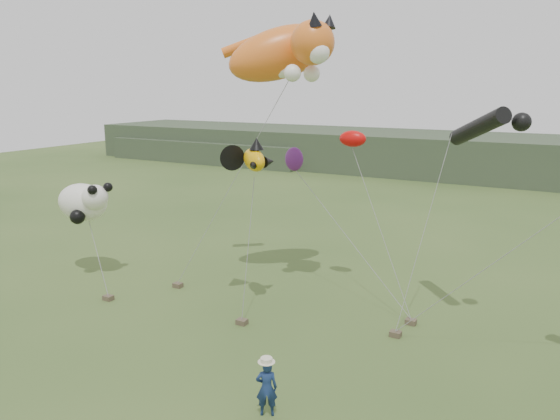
% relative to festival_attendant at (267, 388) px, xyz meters
% --- Properties ---
extents(ground, '(120.00, 120.00, 0.00)m').
position_rel_festival_attendant_xyz_m(ground, '(-1.85, 0.42, -0.81)').
color(ground, '#385123').
rests_on(ground, ground).
extents(headland, '(90.00, 13.00, 4.00)m').
position_rel_festival_attendant_xyz_m(headland, '(-4.97, 45.10, 1.11)').
color(headland, '#2D3D28').
rests_on(headland, ground).
extents(festival_attendant, '(0.71, 0.63, 1.62)m').
position_rel_festival_attendant_xyz_m(festival_attendant, '(0.00, 0.00, 0.00)').
color(festival_attendant, navy).
rests_on(festival_attendant, ground).
extents(sandbag_anchors, '(12.31, 4.09, 0.20)m').
position_rel_festival_attendant_xyz_m(sandbag_anchors, '(-3.72, 5.82, -0.71)').
color(sandbag_anchors, brown).
rests_on(sandbag_anchors, ground).
extents(cat_kite, '(6.12, 4.87, 3.30)m').
position_rel_festival_attendant_xyz_m(cat_kite, '(-4.11, 8.92, 9.41)').
color(cat_kite, orange).
rests_on(cat_kite, ground).
extents(fish_kite, '(2.80, 1.84, 1.34)m').
position_rel_festival_attendant_xyz_m(fish_kite, '(-4.43, 6.07, 5.35)').
color(fish_kite, '#DF9E06').
rests_on(fish_kite, ground).
extents(panda_kite, '(3.11, 2.01, 1.93)m').
position_rel_festival_attendant_xyz_m(panda_kite, '(-13.31, 5.94, 2.73)').
color(panda_kite, white).
rests_on(panda_kite, ground).
extents(misc_kites, '(4.00, 1.06, 1.97)m').
position_rel_festival_attendant_xyz_m(misc_kites, '(-3.09, 10.17, 5.32)').
color(misc_kites, red).
rests_on(misc_kites, ground).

